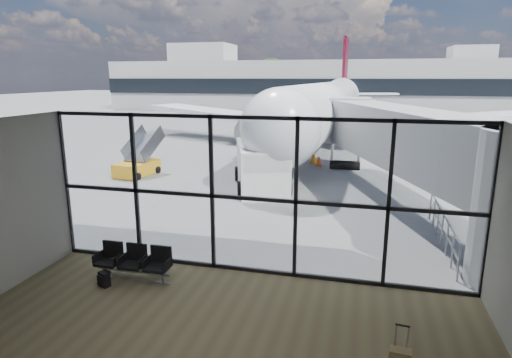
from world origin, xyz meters
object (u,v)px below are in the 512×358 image
at_px(backpack, 104,279).
at_px(service_van, 261,166).
at_px(airliner, 326,106).
at_px(mobile_stairs, 138,166).
at_px(seating_row, 135,260).
at_px(belt_loader, 257,149).

relative_size(backpack, service_van, 0.08).
xyz_separation_m(airliner, mobile_stairs, (-9.25, -15.15, -2.54)).
bearing_deg(seating_row, backpack, -128.71).
bearing_deg(airliner, mobile_stairs, -119.34).
height_order(belt_loader, mobile_stairs, mobile_stairs).
bearing_deg(backpack, service_van, 104.20).
xyz_separation_m(backpack, service_van, (1.69, 11.09, 0.93)).
relative_size(backpack, belt_loader, 0.11).
distance_m(service_van, belt_loader, 8.45).
bearing_deg(seating_row, mobile_stairs, 118.26).
bearing_deg(airliner, seating_row, -93.97).
bearing_deg(backpack, mobile_stairs, 138.32).
bearing_deg(service_van, belt_loader, 86.74).
xyz_separation_m(backpack, airliner, (3.38, 27.49, 2.84)).
bearing_deg(airliner, belt_loader, -113.45).
xyz_separation_m(service_van, belt_loader, (-2.27, 8.12, -0.51)).
relative_size(seating_row, backpack, 4.82).
relative_size(seating_row, mobile_stairs, 0.67).
bearing_deg(airliner, backpack, -94.93).
bearing_deg(airliner, service_van, -93.80).
relative_size(belt_loader, mobile_stairs, 1.29).
distance_m(backpack, mobile_stairs, 13.67).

